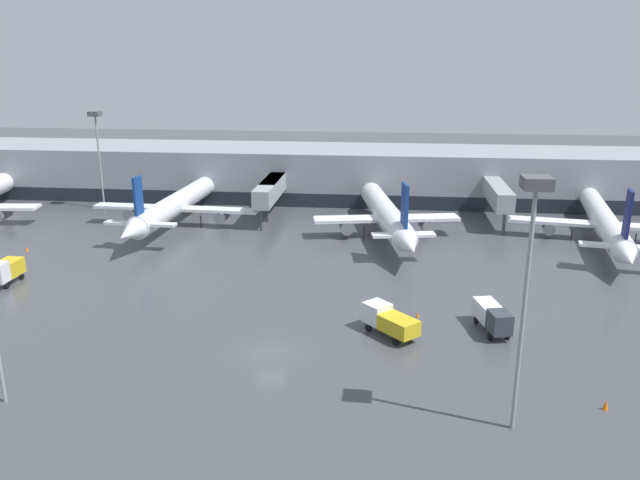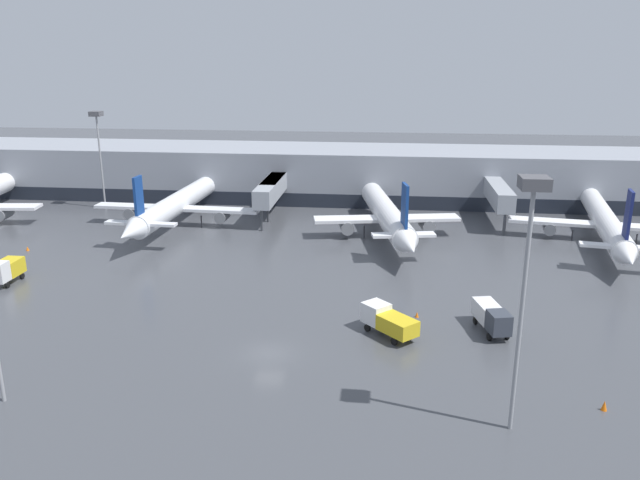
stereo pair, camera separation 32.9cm
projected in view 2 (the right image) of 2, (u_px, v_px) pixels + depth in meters
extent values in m
plane|color=#424449|center=(269.00, 353.00, 54.93)|extent=(320.00, 320.00, 0.00)
cube|color=gray|center=(333.00, 173.00, 112.62)|extent=(160.00, 16.00, 9.00)
cube|color=#1E232D|center=(328.00, 201.00, 105.92)|extent=(156.80, 0.10, 2.40)
cube|color=#9399A0|center=(271.00, 190.00, 98.35)|extent=(2.60, 15.82, 2.80)
cylinder|color=#3F4247|center=(262.00, 220.00, 92.26)|extent=(0.44, 0.44, 3.20)
cube|color=#9399A0|center=(273.00, 187.00, 100.74)|extent=(2.60, 10.80, 2.80)
cylinder|color=#3F4247|center=(268.00, 212.00, 97.04)|extent=(0.44, 0.44, 3.20)
cube|color=#9399A0|center=(499.00, 194.00, 95.36)|extent=(2.60, 14.23, 2.80)
cylinder|color=#3F4247|center=(504.00, 224.00, 90.03)|extent=(0.44, 0.44, 3.20)
cylinder|color=silver|center=(178.00, 203.00, 95.38)|extent=(4.52, 28.82, 3.18)
cone|color=silver|center=(212.00, 182.00, 110.60)|extent=(3.18, 3.64, 3.02)
cone|color=silver|center=(129.00, 233.00, 79.56)|extent=(3.08, 4.90, 2.86)
cube|color=silver|center=(176.00, 208.00, 94.89)|extent=(25.81, 3.71, 0.44)
cube|color=silver|center=(141.00, 223.00, 82.81)|extent=(9.83, 1.86, 0.35)
cube|color=navy|center=(139.00, 198.00, 81.80)|extent=(0.47, 2.28, 5.70)
cylinder|color=slate|center=(133.00, 212.00, 96.24)|extent=(1.88, 2.84, 1.75)
cylinder|color=slate|center=(222.00, 216.00, 94.08)|extent=(1.88, 2.84, 1.75)
cylinder|color=#2D2D33|center=(199.00, 204.00, 104.88)|extent=(0.20, 0.20, 1.89)
cylinder|color=#2D2D33|center=(150.00, 219.00, 95.33)|extent=(0.20, 0.20, 1.89)
cylinder|color=#2D2D33|center=(201.00, 221.00, 94.09)|extent=(0.20, 0.20, 1.89)
cylinder|color=white|center=(604.00, 220.00, 87.55)|extent=(7.88, 31.29, 3.02)
cone|color=white|center=(588.00, 194.00, 103.48)|extent=(3.35, 3.73, 2.87)
cone|color=white|center=(629.00, 258.00, 71.06)|extent=(3.39, 4.89, 2.71)
cube|color=white|center=(605.00, 225.00, 87.00)|extent=(25.97, 6.76, 0.44)
cube|color=white|center=(623.00, 247.00, 74.21)|extent=(9.95, 3.06, 0.35)
cube|color=navy|center=(628.00, 217.00, 73.13)|extent=(0.74, 2.49, 6.27)
cylinder|color=slate|center=(549.00, 228.00, 89.10)|extent=(2.11, 3.23, 1.66)
cylinder|color=#2D2D33|center=(592.00, 217.00, 97.52)|extent=(0.20, 0.20, 1.55)
cylinder|color=#2D2D33|center=(572.00, 235.00, 87.77)|extent=(0.20, 0.20, 1.55)
cylinder|color=#2D2D33|center=(636.00, 239.00, 85.67)|extent=(0.20, 0.20, 1.55)
cone|color=white|center=(10.00, 180.00, 112.48)|extent=(3.59, 4.04, 3.20)
cylinder|color=slate|center=(4.00, 213.00, 96.05)|extent=(2.23, 3.63, 1.85)
cylinder|color=white|center=(386.00, 213.00, 89.71)|extent=(8.25, 27.21, 3.35)
cone|color=white|center=(370.00, 190.00, 104.39)|extent=(3.80, 4.20, 3.18)
cone|color=white|center=(410.00, 246.00, 74.40)|extent=(3.88, 5.49, 3.01)
cube|color=white|center=(387.00, 219.00, 89.26)|extent=(21.07, 6.92, 0.44)
cube|color=white|center=(404.00, 235.00, 77.73)|extent=(8.11, 3.19, 0.35)
cube|color=navy|center=(405.00, 207.00, 76.70)|extent=(0.87, 2.85, 5.79)
cylinder|color=slate|center=(346.00, 226.00, 89.14)|extent=(2.45, 3.74, 1.84)
cylinder|color=slate|center=(427.00, 225.00, 89.96)|extent=(2.45, 3.74, 1.84)
cylinder|color=#2D2D33|center=(376.00, 214.00, 98.80)|extent=(0.20, 0.20, 1.76)
cylinder|color=#2D2D33|center=(364.00, 232.00, 88.88)|extent=(0.20, 0.20, 1.76)
cylinder|color=#2D2D33|center=(410.00, 231.00, 89.35)|extent=(0.20, 0.20, 1.76)
cube|color=gold|center=(10.00, 267.00, 72.12)|extent=(2.15, 2.92, 1.82)
cylinder|color=black|center=(7.00, 285.00, 70.08)|extent=(0.25, 0.70, 0.70)
cylinder|color=black|center=(22.00, 276.00, 72.88)|extent=(0.25, 0.70, 0.70)
cylinder|color=black|center=(7.00, 275.00, 73.08)|extent=(0.25, 0.70, 0.70)
cube|color=gold|center=(398.00, 325.00, 57.16)|extent=(4.09, 4.12, 1.45)
cube|color=silver|center=(376.00, 313.00, 59.30)|extent=(3.03, 3.04, 1.96)
cylinder|color=black|center=(367.00, 328.00, 59.18)|extent=(0.67, 0.68, 0.70)
cylinder|color=black|center=(383.00, 323.00, 60.33)|extent=(0.67, 0.68, 0.70)
cylinder|color=black|center=(394.00, 341.00, 56.41)|extent=(0.67, 0.68, 0.70)
cylinder|color=black|center=(410.00, 336.00, 57.56)|extent=(0.67, 0.68, 0.70)
cube|color=silver|center=(487.00, 311.00, 59.93)|extent=(2.65, 3.92, 1.70)
cube|color=#333842|center=(499.00, 323.00, 57.14)|extent=(2.25, 2.55, 1.95)
cylinder|color=black|center=(507.00, 336.00, 57.53)|extent=(0.40, 0.74, 0.70)
cylinder|color=black|center=(489.00, 337.00, 57.35)|extent=(0.40, 0.74, 0.70)
cylinder|color=black|center=(492.00, 320.00, 60.98)|extent=(0.40, 0.74, 0.70)
cylinder|color=black|center=(475.00, 321.00, 60.79)|extent=(0.40, 0.74, 0.70)
cone|color=orange|center=(417.00, 315.00, 62.37)|extent=(0.38, 0.38, 0.56)
cone|color=orange|center=(28.00, 249.00, 83.33)|extent=(0.43, 0.43, 0.56)
cone|color=orange|center=(604.00, 406.00, 46.10)|extent=(0.45, 0.45, 0.79)
cylinder|color=gray|center=(101.00, 163.00, 104.01)|extent=(0.30, 0.30, 15.43)
cube|color=#4C4C51|center=(96.00, 114.00, 101.67)|extent=(1.80, 1.80, 0.80)
cylinder|color=gray|center=(521.00, 316.00, 41.50)|extent=(0.30, 0.30, 17.23)
cube|color=#4C4C51|center=(535.00, 183.00, 38.90)|extent=(1.80, 1.80, 0.80)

